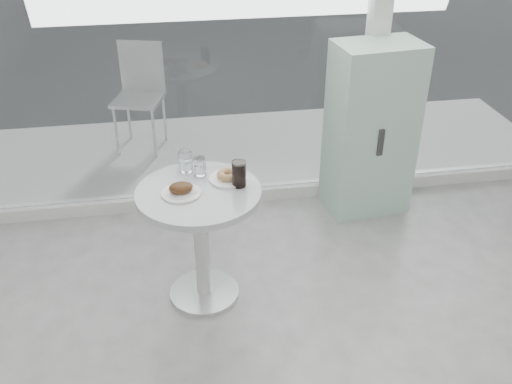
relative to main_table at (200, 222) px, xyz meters
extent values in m
cube|color=white|center=(0.50, 1.10, -0.50)|extent=(5.00, 0.12, 0.10)
cube|color=white|center=(1.40, 1.10, 0.95)|extent=(0.14, 0.14, 3.00)
cube|color=white|center=(-0.27, 1.10, 0.85)|extent=(3.21, 0.02, 2.60)
cube|color=white|center=(2.17, 1.10, 0.85)|extent=(1.41, 0.02, 2.60)
cylinder|color=silver|center=(0.00, 0.00, -0.54)|extent=(0.44, 0.44, 0.03)
cylinder|color=silver|center=(0.00, 0.00, -0.18)|extent=(0.09, 0.09, 0.70)
cylinder|color=white|center=(0.00, 0.00, 0.20)|extent=(0.72, 0.72, 0.04)
cube|color=silver|center=(0.50, 1.90, -0.53)|extent=(5.60, 1.60, 0.05)
cube|color=#A4D1B9|center=(1.34, 0.86, 0.10)|extent=(0.64, 0.47, 1.30)
cube|color=#333333|center=(1.34, 0.65, 0.10)|extent=(0.04, 0.02, 0.20)
cylinder|color=silver|center=(-0.60, 1.97, -0.27)|extent=(0.02, 0.02, 0.46)
cylinder|color=silver|center=(-0.27, 1.87, -0.27)|extent=(0.02, 0.02, 0.46)
cylinder|color=silver|center=(-0.50, 2.30, -0.27)|extent=(0.02, 0.02, 0.46)
cylinder|color=silver|center=(-0.17, 2.20, -0.27)|extent=(0.02, 0.02, 0.46)
cube|color=silver|center=(-0.39, 2.09, -0.03)|extent=(0.51, 0.51, 0.03)
cube|color=silver|center=(-0.33, 2.27, 0.21)|extent=(0.40, 0.14, 0.46)
cylinder|color=white|center=(-0.10, -0.02, 0.23)|extent=(0.22, 0.22, 0.01)
cube|color=white|center=(-0.08, -0.03, 0.24)|extent=(0.14, 0.14, 0.00)
ellipsoid|color=#361B0E|center=(-0.10, -0.02, 0.26)|extent=(0.13, 0.11, 0.06)
ellipsoid|color=#361B0E|center=(-0.06, 0.00, 0.25)|extent=(0.07, 0.06, 0.04)
cylinder|color=white|center=(0.18, 0.10, 0.23)|extent=(0.22, 0.22, 0.01)
torus|color=tan|center=(0.18, 0.10, 0.25)|extent=(0.13, 0.13, 0.04)
cylinder|color=white|center=(-0.05, 0.24, 0.29)|extent=(0.08, 0.08, 0.13)
cylinder|color=white|center=(-0.05, 0.24, 0.26)|extent=(0.07, 0.07, 0.07)
cylinder|color=white|center=(0.03, 0.18, 0.28)|extent=(0.07, 0.07, 0.11)
cylinder|color=white|center=(0.03, 0.18, 0.25)|extent=(0.06, 0.06, 0.06)
cylinder|color=white|center=(0.24, 0.02, 0.30)|extent=(0.08, 0.08, 0.16)
cylinder|color=black|center=(0.24, 0.02, 0.29)|extent=(0.07, 0.07, 0.14)
camera|label=1|loc=(-0.13, -2.79, 1.89)|focal=40.00mm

